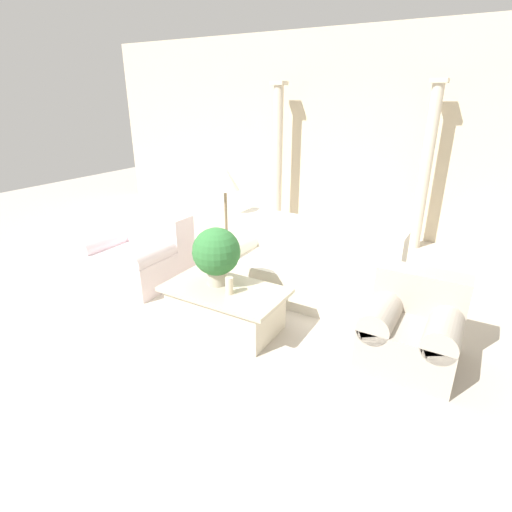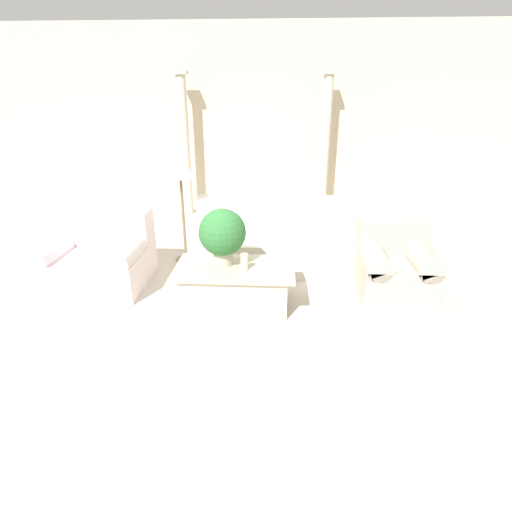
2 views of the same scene
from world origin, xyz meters
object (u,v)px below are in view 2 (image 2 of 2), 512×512
Objects in this scene: coffee_table at (235,285)px; loveseat at (97,255)px; potted_plant at (222,234)px; armchair at (394,264)px; floor_lamp at (180,173)px; sofa_long at (274,239)px.

loveseat is at bearing 164.44° from coffee_table.
potted_plant is (-0.12, 0.05, 0.55)m from coffee_table.
coffee_table is 1.77m from armchair.
potted_plant is (1.52, -0.41, 0.43)m from loveseat.
floor_lamp reaches higher than coffee_table.
coffee_table is 2.07× the size of potted_plant.
floor_lamp is 2.75m from armchair.
loveseat is 1.63m from potted_plant.
sofa_long and loveseat have the same top height.
loveseat is at bearing -140.00° from floor_lamp.
coffee_table is at bearing -108.29° from sofa_long.
floor_lamp is at bearing 120.40° from potted_plant.
sofa_long reaches higher than coffee_table.
coffee_table is 0.56m from potted_plant.
armchair is at bearing -0.87° from loveseat.
floor_lamp reaches higher than armchair.
sofa_long is 1.69× the size of coffee_table.
floor_lamp is (-1.17, -0.00, 0.84)m from sofa_long.
sofa_long is 2.60× the size of armchair.
potted_plant reaches higher than armchair.
potted_plant reaches higher than coffee_table.
coffee_table is at bearing -22.88° from potted_plant.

